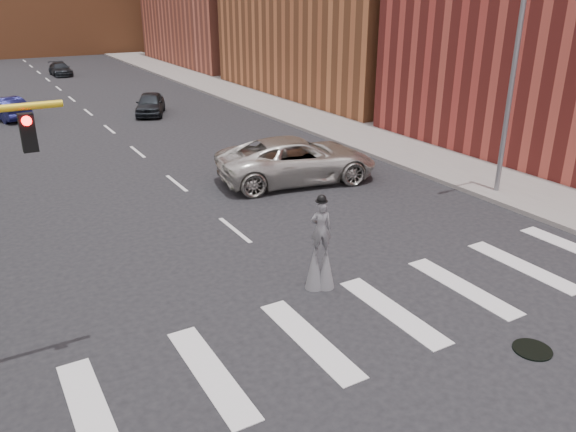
{
  "coord_description": "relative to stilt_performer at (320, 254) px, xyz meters",
  "views": [
    {
      "loc": [
        -7.49,
        -8.66,
        7.82
      ],
      "look_at": [
        0.17,
        4.54,
        1.7
      ],
      "focal_mm": 35.0,
      "sensor_mm": 36.0,
      "label": 1
    }
  ],
  "objects": [
    {
      "name": "stilt_performer",
      "position": [
        0.0,
        0.0,
        0.0
      ],
      "size": [
        0.81,
        0.64,
        2.8
      ],
      "rotation": [
        0.0,
        0.0,
        2.74
      ],
      "color": "#332014",
      "rests_on": "ground"
    },
    {
      "name": "manhole",
      "position": [
        2.66,
        -5.04,
        -1.04
      ],
      "size": [
        0.9,
        0.9,
        0.04
      ],
      "primitive_type": "cylinder",
      "color": "black",
      "rests_on": "ground"
    },
    {
      "name": "car_near",
      "position": [
        3.24,
        26.04,
        -0.32
      ],
      "size": [
        3.28,
        4.66,
        1.47
      ],
      "primitive_type": "imported",
      "rotation": [
        0.0,
        0.0,
        -0.4
      ],
      "color": "black",
      "rests_on": "ground"
    },
    {
      "name": "streetlight",
      "position": [
        10.56,
        2.96,
        3.84
      ],
      "size": [
        2.05,
        0.2,
        9.0
      ],
      "color": "slate",
      "rests_on": "ground"
    },
    {
      "name": "car_mid",
      "position": [
        -5.45,
        29.26,
        -0.32
      ],
      "size": [
        2.94,
        4.73,
        1.47
      ],
      "primitive_type": "imported",
      "rotation": [
        0.0,
        0.0,
        3.48
      ],
      "color": "#16174D",
      "rests_on": "ground"
    },
    {
      "name": "suv_crossing",
      "position": [
        4.42,
        8.6,
        -0.08
      ],
      "size": [
        7.47,
        4.42,
        1.95
      ],
      "primitive_type": "imported",
      "rotation": [
        0.0,
        0.0,
        1.39
      ],
      "color": "beige",
      "rests_on": "ground"
    },
    {
      "name": "sidewalk_right",
      "position": [
        12.16,
        21.96,
        -0.97
      ],
      "size": [
        5.0,
        90.0,
        0.18
      ],
      "primitive_type": "cube",
      "color": "gray",
      "rests_on": "ground"
    },
    {
      "name": "car_far",
      "position": [
        1.29,
        49.31,
        -0.44
      ],
      "size": [
        1.87,
        4.33,
        1.24
      ],
      "primitive_type": "imported",
      "rotation": [
        0.0,
        0.0,
        0.03
      ],
      "color": "black",
      "rests_on": "ground"
    },
    {
      "name": "ground_plane",
      "position": [
        -0.34,
        -3.04,
        -1.06
      ],
      "size": [
        160.0,
        160.0,
        0.0
      ],
      "primitive_type": "plane",
      "color": "black",
      "rests_on": "ground"
    }
  ]
}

